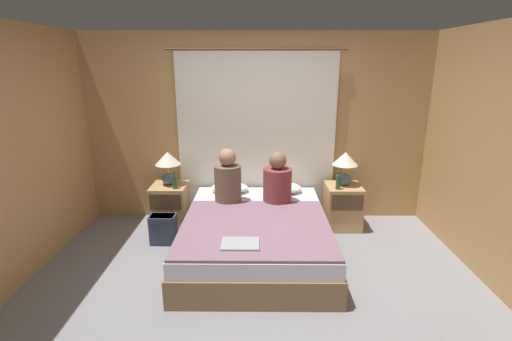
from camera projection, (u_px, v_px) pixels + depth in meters
ground_plane at (255, 285)px, 3.67m from camera, size 16.00×16.00×0.00m
wall_back at (257, 129)px, 5.00m from camera, size 4.68×0.06×2.50m
curtain_panel at (257, 138)px, 4.98m from camera, size 2.31×0.02×2.29m
bed at (256, 236)px, 4.19m from camera, size 1.61×2.06×0.46m
nightstand_left at (170, 206)px, 4.91m from camera, size 0.45×0.47×0.57m
nightstand_right at (343, 206)px, 4.89m from camera, size 0.45×0.47×0.57m
lamp_left at (168, 163)px, 4.79m from camera, size 0.33×0.33×0.44m
lamp_right at (345, 163)px, 4.77m from camera, size 0.33×0.33×0.44m
pillow_left at (230, 188)px, 4.90m from camera, size 0.49×0.34×0.12m
pillow_right at (283, 188)px, 4.89m from camera, size 0.49×0.34×0.12m
blanket_on_bed at (255, 227)px, 3.85m from camera, size 1.55×1.42×0.03m
person_left_in_bed at (228, 180)px, 4.49m from camera, size 0.33×0.33×0.68m
person_right_in_bed at (277, 182)px, 4.49m from camera, size 0.35×0.35×0.64m
beer_bottle_on_left_stand at (175, 182)px, 4.67m from camera, size 0.06×0.06×0.23m
beer_bottle_on_right_stand at (338, 182)px, 4.66m from camera, size 0.06×0.06×0.24m
laptop_on_bed at (240, 244)px, 3.44m from camera, size 0.35×0.26×0.02m
backpack_on_floor at (163, 227)px, 4.45m from camera, size 0.31×0.20×0.36m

